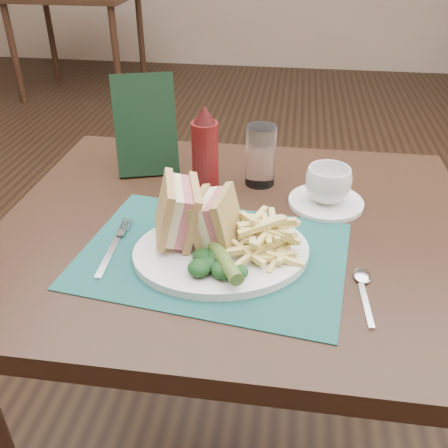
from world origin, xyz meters
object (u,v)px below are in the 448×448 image
(table_main, at_px, (234,361))
(sandwich_half_a, at_px, (165,211))
(plate, at_px, (222,252))
(ketchup_bottle, at_px, (205,149))
(sandwich_half_b, at_px, (204,216))
(saucer, at_px, (326,202))
(check_presenter, at_px, (146,125))
(table_bg_left, at_px, (81,44))
(coffee_cup, at_px, (328,184))
(drinking_glass, at_px, (261,156))
(placemat, at_px, (213,254))

(table_main, height_order, sandwich_half_a, sandwich_half_a)
(plate, bearing_deg, table_main, 68.10)
(sandwich_half_a, distance_m, ketchup_bottle, 0.22)
(sandwich_half_b, height_order, saucer, sandwich_half_b)
(saucer, height_order, check_presenter, check_presenter)
(table_main, bearing_deg, table_bg_left, 117.63)
(table_main, distance_m, coffee_cup, 0.46)
(ketchup_bottle, bearing_deg, sandwich_half_a, -97.98)
(drinking_glass, relative_size, ketchup_bottle, 0.70)
(sandwich_half_b, xyz_separation_m, ketchup_bottle, (-0.04, 0.21, 0.03))
(placemat, height_order, coffee_cup, coffee_cup)
(placemat, bearing_deg, saucer, 45.98)
(sandwich_half_a, xyz_separation_m, sandwich_half_b, (0.07, 0.01, -0.01))
(saucer, relative_size, ketchup_bottle, 0.81)
(table_bg_left, relative_size, coffee_cup, 9.93)
(drinking_glass, distance_m, check_presenter, 0.26)
(plate, relative_size, sandwich_half_a, 2.68)
(drinking_glass, bearing_deg, table_bg_left, 119.48)
(check_presenter, bearing_deg, ketchup_bottle, -45.78)
(plate, xyz_separation_m, saucer, (0.18, 0.21, -0.00))
(table_bg_left, relative_size, check_presenter, 4.10)
(plate, bearing_deg, sandwich_half_a, 156.21)
(coffee_cup, height_order, check_presenter, check_presenter)
(plate, bearing_deg, check_presenter, 108.91)
(placemat, bearing_deg, check_presenter, 122.70)
(table_bg_left, relative_size, sandwich_half_b, 9.41)
(sandwich_half_b, bearing_deg, saucer, 49.02)
(plate, xyz_separation_m, coffee_cup, (0.18, 0.21, 0.04))
(table_main, xyz_separation_m, sandwich_half_a, (-0.11, -0.10, 0.45))
(saucer, relative_size, check_presenter, 0.68)
(table_main, relative_size, sandwich_half_b, 9.41)
(plate, relative_size, ketchup_bottle, 1.61)
(table_bg_left, xyz_separation_m, placemat, (1.55, -3.13, 0.38))
(table_main, distance_m, ketchup_bottle, 0.49)
(sandwich_half_a, distance_m, saucer, 0.35)
(placemat, relative_size, coffee_cup, 4.93)
(table_bg_left, bearing_deg, placemat, -63.58)
(sandwich_half_a, xyz_separation_m, drinking_glass, (0.14, 0.27, -0.01))
(sandwich_half_b, relative_size, saucer, 0.64)
(drinking_glass, bearing_deg, sandwich_half_b, -106.03)
(plate, bearing_deg, placemat, 155.89)
(sandwich_half_a, distance_m, sandwich_half_b, 0.07)
(plate, height_order, sandwich_half_b, sandwich_half_b)
(check_presenter, bearing_deg, saucer, -32.38)
(table_bg_left, height_order, ketchup_bottle, ketchup_bottle)
(table_bg_left, distance_m, sandwich_half_a, 3.48)
(placemat, bearing_deg, table_main, 75.77)
(plate, height_order, coffee_cup, coffee_cup)
(table_main, xyz_separation_m, table_bg_left, (-1.58, 3.02, 0.00))
(table_bg_left, xyz_separation_m, ketchup_bottle, (1.50, -2.90, 0.47))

